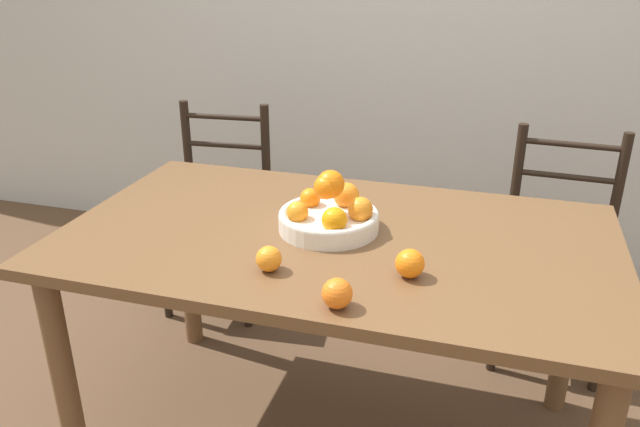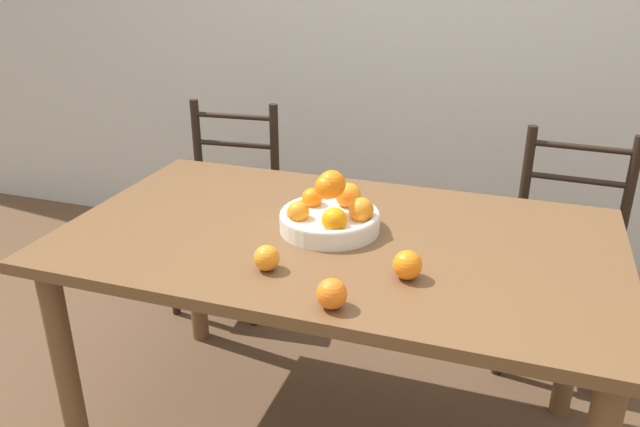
% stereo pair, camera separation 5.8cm
% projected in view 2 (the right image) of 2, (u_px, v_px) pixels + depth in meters
% --- Properties ---
extents(wall_back, '(8.00, 0.06, 2.60)m').
position_uv_depth(wall_back, '(433.00, 6.00, 2.94)').
color(wall_back, beige).
rests_on(wall_back, ground_plane).
extents(dining_table, '(1.62, 0.94, 0.78)m').
position_uv_depth(dining_table, '(337.00, 264.00, 1.88)').
color(dining_table, brown).
rests_on(dining_table, ground_plane).
extents(fruit_bowl, '(0.30, 0.30, 0.19)m').
position_uv_depth(fruit_bowl, '(331.00, 213.00, 1.85)').
color(fruit_bowl, silver).
rests_on(fruit_bowl, dining_table).
extents(orange_loose_0, '(0.08, 0.08, 0.08)m').
position_uv_depth(orange_loose_0, '(407.00, 265.00, 1.58)').
color(orange_loose_0, orange).
rests_on(orange_loose_0, dining_table).
extents(orange_loose_1, '(0.07, 0.07, 0.07)m').
position_uv_depth(orange_loose_1, '(332.00, 294.00, 1.45)').
color(orange_loose_1, orange).
rests_on(orange_loose_1, dining_table).
extents(orange_loose_2, '(0.07, 0.07, 0.07)m').
position_uv_depth(orange_loose_2, '(267.00, 258.00, 1.63)').
color(orange_loose_2, orange).
rests_on(orange_loose_2, dining_table).
extents(chair_left, '(0.45, 0.44, 0.92)m').
position_uv_depth(chair_left, '(227.00, 209.00, 2.86)').
color(chair_left, black).
rests_on(chair_left, ground_plane).
extents(chair_right, '(0.44, 0.42, 0.92)m').
position_uv_depth(chair_right, '(566.00, 256.00, 2.42)').
color(chair_right, black).
rests_on(chair_right, ground_plane).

